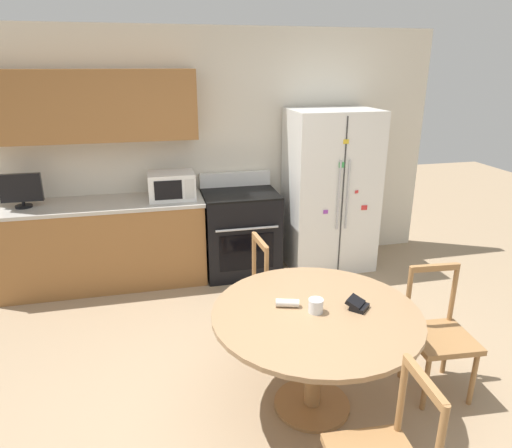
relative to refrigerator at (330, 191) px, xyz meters
name	(u,v)px	position (x,y,z in m)	size (l,w,h in m)	color
ground_plane	(266,415)	(-1.30, -2.24, -0.89)	(14.00, 14.00, 0.00)	#9E8466
back_wall	(180,141)	(-1.61, 0.36, 0.55)	(5.20, 0.44, 2.60)	silver
kitchen_counter	(104,244)	(-2.47, 0.05, -0.44)	(2.09, 0.64, 0.90)	#936033
refrigerator	(330,191)	(0.00, 0.00, 0.00)	(0.94, 0.72, 1.77)	white
oven_range	(241,232)	(-1.02, 0.03, -0.42)	(0.80, 0.68, 1.08)	black
microwave	(172,186)	(-1.74, 0.04, 0.15)	(0.47, 0.36, 0.28)	white
countertop_tv	(21,189)	(-3.17, 0.05, 0.19)	(0.38, 0.16, 0.33)	black
dining_table	(315,328)	(-0.98, -2.22, -0.27)	(1.34, 1.34, 0.74)	#997551
dining_chair_right	(438,335)	(-0.07, -2.23, -0.45)	(0.45, 0.45, 0.90)	#9E7042
dining_chair_far	(278,289)	(-0.97, -1.31, -0.45)	(0.44, 0.44, 0.90)	#9E7042
candle_glass	(316,307)	(-0.98, -2.22, -0.11)	(0.09, 0.09, 0.09)	silver
folded_napkin	(287,303)	(-1.14, -2.12, -0.12)	(0.16, 0.10, 0.05)	silver
wallet	(357,305)	(-0.71, -2.24, -0.12)	(0.17, 0.17, 0.07)	black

